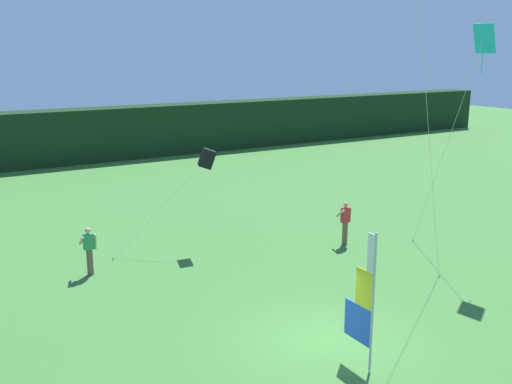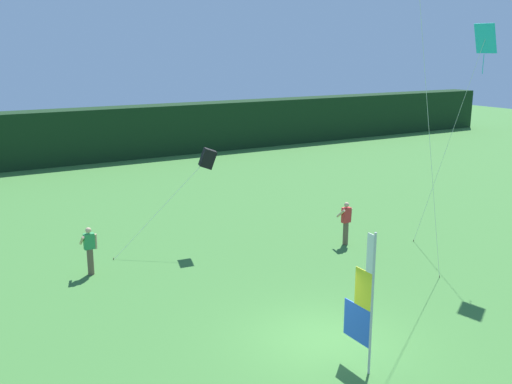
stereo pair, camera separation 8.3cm
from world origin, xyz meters
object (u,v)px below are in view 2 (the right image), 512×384
Objects in this scene: kite_black_box_2 at (207,159)px; person_mid_field at (90,249)px; banner_flag at (364,304)px; kite_cyan_diamond_1 at (482,48)px; person_near_banner at (346,222)px.

person_mid_field is at bearing -170.04° from kite_black_box_2.
person_mid_field is at bearing 112.89° from banner_flag.
kite_cyan_diamond_1 is at bearing 26.33° from banner_flag.
person_near_banner is 6.12m from kite_black_box_2.
kite_black_box_2 is at bearing 148.73° from person_near_banner.
kite_cyan_diamond_1 reaches higher than banner_flag.
banner_flag is 10.53m from person_mid_field.
person_near_banner is at bearing 53.33° from banner_flag.
kite_cyan_diamond_1 reaches higher than person_mid_field.
kite_black_box_2 reaches higher than person_mid_field.
person_near_banner is 0.41× the size of kite_black_box_2.
kite_cyan_diamond_1 is 1.97× the size of kite_black_box_2.
banner_flag is at bearing -67.11° from person_mid_field.
person_mid_field is at bearing 158.25° from kite_cyan_diamond_1.
person_mid_field is (-9.80, 1.99, -0.03)m from person_near_banner.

